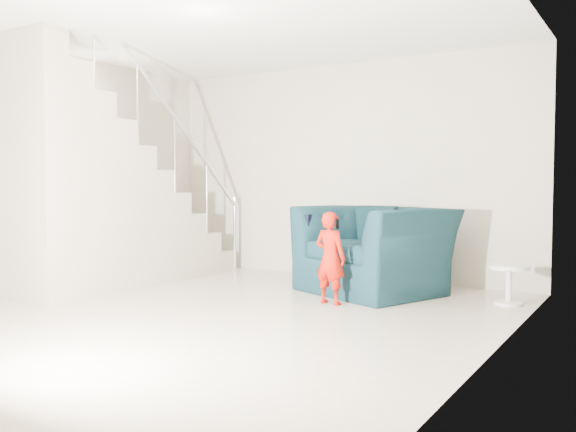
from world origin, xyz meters
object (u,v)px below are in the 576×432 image
Objects in this scene: armchair at (374,250)px; side_table at (509,278)px; staircase at (97,205)px; toddler at (330,258)px.

armchair is 1.42m from side_table.
toddler is at bearing 10.98° from staircase.
staircase reaches higher than side_table.
toddler is 2.80m from staircase.
staircase reaches higher than armchair.
staircase is (-4.23, -1.41, 0.68)m from side_table.
armchair is 1.57× the size of toddler.
staircase is at bearing 17.55° from toddler.
armchair is 3.65× the size of side_table.
armchair is 0.40× the size of staircase.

